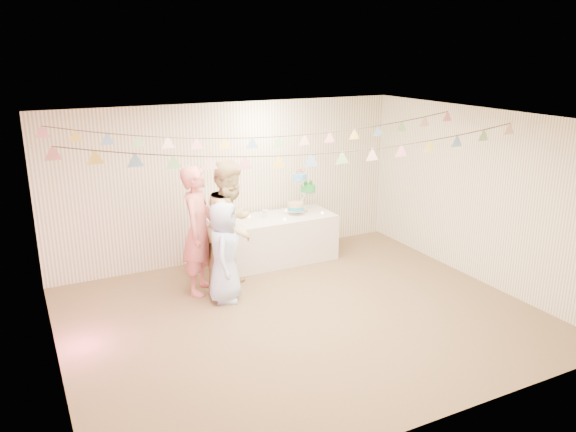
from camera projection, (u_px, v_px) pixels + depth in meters
name	position (u px, v px, depth m)	size (l,w,h in m)	color
floor	(302.00, 316.00, 7.46)	(6.00, 6.00, 0.00)	brown
ceiling	(303.00, 119.00, 6.71)	(6.00, 6.00, 0.00)	white
back_wall	(231.00, 182.00, 9.22)	(6.00, 6.00, 0.00)	white
front_wall	(436.00, 299.00, 4.95)	(6.00, 6.00, 0.00)	white
left_wall	(47.00, 262.00, 5.79)	(5.00, 5.00, 0.00)	white
right_wall	(479.00, 196.00, 8.38)	(5.00, 5.00, 0.00)	white
table	(273.00, 239.00, 9.28)	(2.04, 0.81, 0.76)	silver
cake_stand	(302.00, 193.00, 9.35)	(0.63, 0.37, 0.70)	silver
cake_bottom	(295.00, 210.00, 9.31)	(0.31, 0.31, 0.15)	#279FB9
cake_middle	(308.00, 190.00, 9.51)	(0.27, 0.27, 0.22)	green
cake_top_tier	(299.00, 177.00, 9.22)	(0.25, 0.25, 0.19)	#4A9AEA
platter	(246.00, 222.00, 8.92)	(0.37, 0.37, 0.02)	white
posy	(265.00, 214.00, 9.14)	(0.12, 0.12, 0.14)	white
person_adult_a	(199.00, 230.00, 7.97)	(0.68, 0.45, 1.87)	#D4706F
person_adult_b	(232.00, 226.00, 8.09)	(0.93, 0.73, 1.92)	tan
person_child	(224.00, 252.00, 7.75)	(0.70, 0.45, 1.43)	#B4CBFF
bunting_back	(265.00, 129.00, 7.72)	(5.60, 1.10, 0.40)	pink
bunting_front	(311.00, 145.00, 6.62)	(5.60, 0.90, 0.36)	#72A5E5
tealight_0	(231.00, 226.00, 8.69)	(0.04, 0.04, 0.03)	#FFD88C
tealight_1	(249.00, 216.00, 9.17)	(0.04, 0.04, 0.03)	#FFD88C
tealight_2	(285.00, 219.00, 9.02)	(0.04, 0.04, 0.03)	#FFD88C
tealight_3	(286.00, 210.00, 9.51)	(0.04, 0.04, 0.03)	#FFD88C
tealight_4	(322.00, 213.00, 9.37)	(0.04, 0.04, 0.03)	#FFD88C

